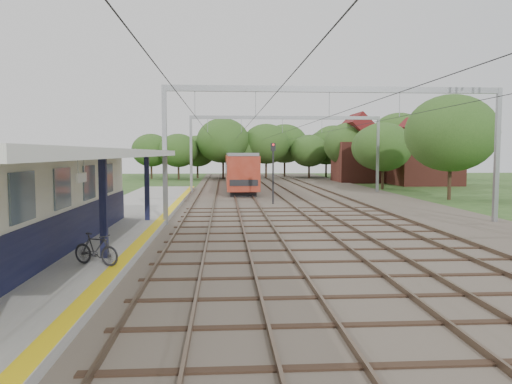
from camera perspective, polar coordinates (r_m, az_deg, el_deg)
name	(u,v)px	position (r m, az deg, el deg)	size (l,w,h in m)	color
ground	(326,331)	(10.80, 8.03, -15.46)	(160.00, 160.00, 0.00)	#2D4C1E
ballast_bed	(299,198)	(40.56, 4.95, -0.66)	(18.00, 90.00, 0.10)	#473D33
platform	(110,227)	(24.78, -16.30, -3.82)	(5.00, 52.00, 0.35)	gray
yellow_stripe	(158,222)	(24.37, -11.13, -3.43)	(0.45, 52.00, 0.01)	yellow
station_building	(19,202)	(18.31, -25.43, -1.06)	(3.41, 18.00, 3.40)	beige
canopy	(41,154)	(16.91, -23.36, 4.01)	(6.40, 20.00, 3.44)	black
rail_tracks	(268,196)	(40.25, 1.43, -0.51)	(11.80, 88.00, 0.15)	brown
catenary_system	(301,127)	(35.69, 5.18, 7.42)	(17.22, 88.00, 7.00)	gray
tree_band	(268,144)	(67.33, 1.35, 5.54)	(31.72, 30.88, 8.82)	#382619
house_near	(425,159)	(60.52, 18.76, 3.60)	(7.00, 6.12, 7.89)	brown
house_far	(367,156)	(64.53, 12.60, 3.99)	(8.00, 6.12, 8.66)	brown
bicycle	(96,249)	(15.60, -17.82, -6.24)	(0.45, 1.60, 0.96)	black
train	(238,168)	(56.58, -2.10, 2.79)	(2.72, 33.84, 3.58)	black
signal_post	(273,166)	(34.87, 1.97, 2.97)	(0.34, 0.30, 4.37)	black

